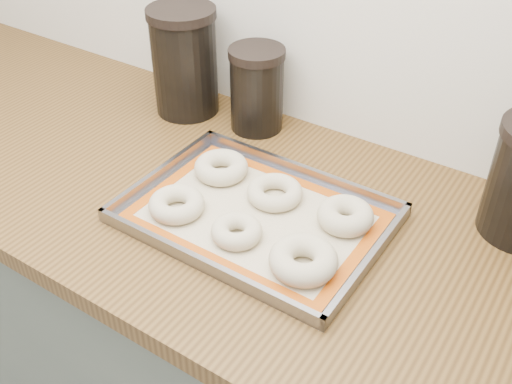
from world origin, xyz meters
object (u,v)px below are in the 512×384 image
Objects in this scene: baking_tray at (256,215)px; bagel_back_right at (345,216)px; bagel_front_mid at (237,231)px; bagel_back_mid at (275,192)px; bagel_back_left at (221,167)px; canister_left at (185,61)px; bagel_front_right at (303,260)px; canister_mid at (257,89)px; bagel_front_left at (177,204)px.

bagel_back_right is (0.14, 0.07, 0.02)m from baking_tray.
bagel_back_mid is (-0.00, 0.13, -0.00)m from bagel_front_mid.
canister_left is (-0.23, 0.18, 0.10)m from bagel_back_left.
bagel_front_right is 0.47m from canister_mid.
bagel_front_right is 1.08× the size of bagel_back_mid.
baking_tray is 4.42× the size of bagel_back_mid.
canister_mid is at bearing 118.35° from bagel_front_mid.
canister_left is at bearing -172.76° from canister_mid.
bagel_front_right is at bearing -0.49° from bagel_front_left.
bagel_front_mid is 0.37× the size of canister_left.
baking_tray is 1.90× the size of canister_left.
bagel_front_left is 0.42× the size of canister_left.
canister_left is at bearing 147.17° from bagel_front_right.
canister_left is at bearing 138.77° from bagel_front_mid.
canister_mid is at bearing 132.78° from bagel_front_right.
bagel_back_mid is 0.43× the size of canister_left.
bagel_front_mid is at bearing -61.65° from canister_mid.
bagel_back_left is 0.57× the size of canister_mid.
bagel_back_right reaches higher than bagel_front_mid.
bagel_front_mid is at bearing -85.69° from baking_tray.
bagel_back_right is at bearing 87.89° from bagel_front_right.
bagel_back_left is (-0.27, 0.14, -0.00)m from bagel_front_right.
canister_left is at bearing 160.20° from bagel_back_right.
canister_left reaches higher than canister_mid.
bagel_front_right and bagel_back_right have the same top height.
bagel_back_mid is at bearing -49.46° from canister_mid.
bagel_front_mid is at bearing 179.01° from bagel_front_right.
bagel_back_left is at bearing 151.27° from baking_tray.
bagel_back_mid is at bearing 89.32° from baking_tray.
canister_left is (-0.50, 0.32, 0.10)m from bagel_front_right.
bagel_front_right reaches higher than bagel_back_mid.
baking_tray is 0.06m from bagel_back_mid.
bagel_front_mid is 0.20m from bagel_back_right.
bagel_front_right is (0.27, -0.00, 0.00)m from bagel_front_left.
bagel_front_mid is 0.79× the size of bagel_front_right.
bagel_back_mid is at bearing 91.92° from bagel_front_mid.
baking_tray is 0.45m from canister_left.
bagel_front_left is 0.90× the size of bagel_front_right.
bagel_front_right is at bearing -0.99° from bagel_front_mid.
canister_left reaches higher than bagel_front_right.
baking_tray is 4.07× the size of bagel_front_right.
bagel_front_mid is at bearing -41.23° from canister_left.
bagel_front_mid is 0.13m from bagel_back_mid.
canister_left reaches higher than baking_tray.
bagel_back_right reaches higher than baking_tray.
bagel_front_mid is at bearing -135.28° from bagel_back_right.
bagel_front_right is at bearing -47.22° from canister_mid.
bagel_front_right reaches higher than bagel_front_mid.
bagel_front_mid is 0.84× the size of bagel_back_left.
bagel_back_right is at bearing -0.41° from bagel_back_left.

